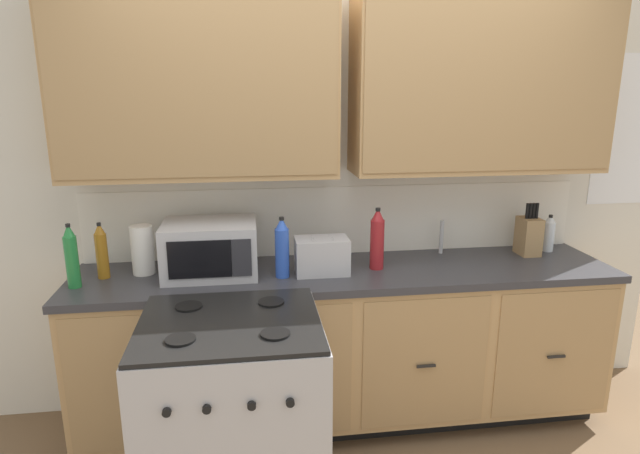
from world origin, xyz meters
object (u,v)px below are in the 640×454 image
object	(u,v)px
toaster	(322,256)
paper_towel_roll	(143,250)
stove_range	(234,420)
bottle_blue	(282,248)
bottle_red	(377,239)
bottle_clear	(549,233)
bottle_green	(72,257)
knife_block	(529,235)
microwave	(210,248)
bottle_amber	(102,251)

from	to	relation	value
toaster	paper_towel_roll	bearing A→B (deg)	172.52
stove_range	toaster	world-z (taller)	toaster
bottle_blue	bottle_red	size ratio (longest dim) A/B	0.95
bottle_clear	stove_range	bearing A→B (deg)	-156.95
bottle_green	stove_range	bearing A→B (deg)	-35.73
knife_block	paper_towel_roll	bearing A→B (deg)	-179.09
knife_block	bottle_red	xyz separation A→B (m)	(-0.94, -0.13, 0.05)
toaster	knife_block	xyz separation A→B (m)	(1.25, 0.16, 0.02)
bottle_clear	bottle_green	bearing A→B (deg)	-174.69
paper_towel_roll	bottle_green	world-z (taller)	bottle_green
microwave	paper_towel_roll	size ratio (longest dim) A/B	1.85
toaster	stove_range	bearing A→B (deg)	-128.38
knife_block	paper_towel_roll	size ratio (longest dim) A/B	1.19
knife_block	paper_towel_roll	xyz separation A→B (m)	(-2.18, -0.03, 0.01)
paper_towel_roll	bottle_amber	world-z (taller)	bottle_amber
toaster	bottle_green	world-z (taller)	bottle_green
stove_range	paper_towel_roll	size ratio (longest dim) A/B	3.65
stove_range	knife_block	size ratio (longest dim) A/B	3.06
bottle_amber	bottle_blue	size ratio (longest dim) A/B	0.92
bottle_red	toaster	bearing A→B (deg)	-174.08
toaster	bottle_blue	size ratio (longest dim) A/B	0.88
bottle_red	bottle_green	bearing A→B (deg)	-177.31
bottle_clear	toaster	bearing A→B (deg)	-171.70
paper_towel_roll	bottle_red	xyz separation A→B (m)	(1.24, -0.09, 0.03)
knife_block	bottle_amber	world-z (taller)	knife_block
bottle_amber	bottle_clear	distance (m)	2.53
microwave	bottle_red	size ratio (longest dim) A/B	1.43
knife_block	bottle_clear	bearing A→B (deg)	17.00
stove_range	microwave	xyz separation A→B (m)	(-0.11, 0.66, 0.59)
bottle_blue	bottle_green	size ratio (longest dim) A/B	0.99
stove_range	bottle_clear	size ratio (longest dim) A/B	4.26
bottle_green	bottle_red	bearing A→B (deg)	2.69
microwave	bottle_amber	world-z (taller)	bottle_amber
knife_block	bottle_green	bearing A→B (deg)	-175.45
microwave	toaster	size ratio (longest dim) A/B	1.71
microwave	bottle_blue	world-z (taller)	bottle_blue
knife_block	bottle_red	size ratio (longest dim) A/B	0.92
toaster	bottle_red	bearing A→B (deg)	5.92
bottle_blue	paper_towel_roll	bearing A→B (deg)	167.99
bottle_clear	bottle_green	xyz separation A→B (m)	(-2.64, -0.25, 0.05)
stove_range	bottle_amber	size ratio (longest dim) A/B	3.23
stove_range	paper_towel_roll	xyz separation A→B (m)	(-0.46, 0.71, 0.58)
paper_towel_roll	bottle_amber	bearing A→B (deg)	-167.78
bottle_red	bottle_green	world-z (taller)	bottle_red
microwave	bottle_green	xyz separation A→B (m)	(-0.66, -0.10, 0.02)
bottle_amber	stove_range	bearing A→B (deg)	-45.65
bottle_amber	bottle_clear	size ratio (longest dim) A/B	1.32
stove_range	bottle_clear	distance (m)	2.11
knife_block	bottle_red	distance (m)	0.95
knife_block	bottle_blue	xyz separation A→B (m)	(-1.46, -0.19, 0.04)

